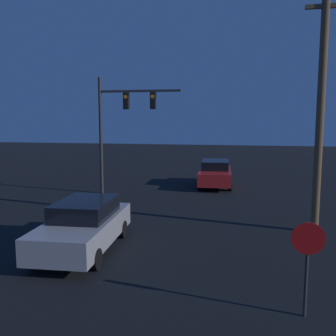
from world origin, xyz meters
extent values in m
cube|color=#99999E|center=(-1.85, 10.51, 0.68)|extent=(2.15, 4.70, 0.75)
cube|color=black|center=(-1.86, 10.73, 1.31)|extent=(1.74, 2.44, 0.53)
cylinder|color=black|center=(-0.90, 9.13, 0.30)|extent=(0.24, 0.62, 0.61)
cylinder|color=black|center=(-2.65, 9.03, 0.30)|extent=(0.24, 0.62, 0.61)
cylinder|color=black|center=(-1.06, 11.98, 0.30)|extent=(0.24, 0.62, 0.61)
cylinder|color=black|center=(-2.80, 11.88, 0.30)|extent=(0.24, 0.62, 0.61)
cube|color=#B21E1E|center=(1.42, 22.79, 0.68)|extent=(2.12, 4.69, 0.75)
cube|color=black|center=(1.41, 23.02, 1.31)|extent=(1.73, 2.43, 0.53)
cylinder|color=black|center=(2.37, 21.41, 0.30)|extent=(0.24, 0.61, 0.61)
cylinder|color=black|center=(0.62, 21.33, 0.30)|extent=(0.24, 0.61, 0.61)
cylinder|color=black|center=(2.23, 24.26, 0.30)|extent=(0.24, 0.61, 0.61)
cylinder|color=black|center=(0.48, 24.18, 0.30)|extent=(0.24, 0.61, 0.61)
cylinder|color=#2D2D2D|center=(-4.65, 19.36, 3.19)|extent=(0.18, 0.18, 6.38)
cube|color=#2D2D2D|center=(-2.42, 19.36, 5.62)|extent=(4.45, 0.12, 0.12)
cube|color=black|center=(-3.16, 19.36, 5.11)|extent=(0.28, 0.28, 0.90)
cylinder|color=orange|center=(-3.16, 19.21, 5.31)|extent=(0.20, 0.02, 0.20)
cube|color=black|center=(-1.68, 19.36, 5.11)|extent=(0.28, 0.28, 0.90)
cylinder|color=orange|center=(-1.68, 19.21, 5.31)|extent=(0.20, 0.02, 0.20)
cylinder|color=#2D2D2D|center=(4.37, 7.66, 1.02)|extent=(0.07, 0.07, 2.05)
cylinder|color=red|center=(4.37, 7.64, 1.70)|extent=(0.68, 0.03, 0.68)
cylinder|color=brown|center=(5.70, 14.01, 4.43)|extent=(0.28, 0.28, 8.86)
cube|color=brown|center=(5.70, 14.01, 7.98)|extent=(1.36, 0.14, 0.14)
camera|label=1|loc=(2.97, -0.20, 4.14)|focal=40.00mm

